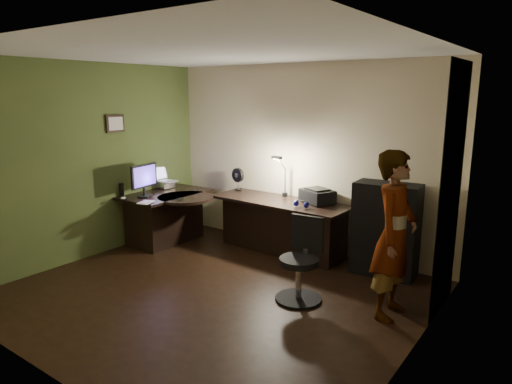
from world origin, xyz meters
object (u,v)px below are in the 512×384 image
Objects in this scene: desk_left at (167,217)px; cabinet at (386,230)px; office_chair at (299,261)px; desk_right at (280,226)px; monitor at (144,185)px; person at (395,235)px.

cabinet is (3.22, 0.69, 0.21)m from desk_left.
cabinet is at bearing 62.63° from office_chair.
office_chair is (1.04, -1.21, 0.08)m from desk_right.
monitor reaches higher than desk_right.
cabinet is at bearing 11.62° from desk_left.
office_chair is 0.54× the size of person.
desk_right is 1.55m from cabinet.
cabinet is 1.28× the size of office_chair.
cabinet is 2.25× the size of monitor.
cabinet reaches higher than monitor.
desk_left is at bearing -171.48° from cabinet.
person is at bearing 9.54° from office_chair.
desk_right is 3.92× the size of monitor.
desk_right is at bearing 21.08° from monitor.
desk_right is 1.19× the size of person.
office_chair is (-0.50, -1.29, -0.13)m from cabinet.
desk_right is at bearing 19.56° from desk_left.
desk_left is 2.55× the size of monitor.
person is (0.95, 0.27, 0.40)m from office_chair.
monitor is at bearing 169.37° from office_chair.
cabinet is at bearing 24.12° from person.
person is at bearing -69.74° from cabinet.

